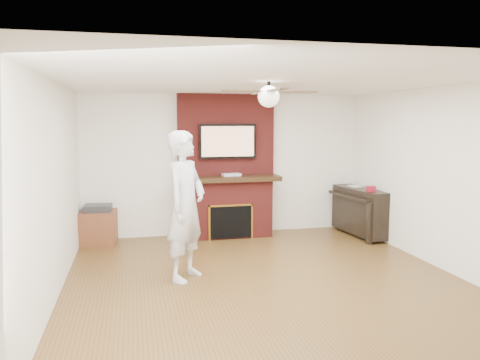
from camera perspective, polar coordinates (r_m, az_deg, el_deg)
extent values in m
cube|color=#543918|center=(6.08, 3.34, -13.19)|extent=(5.36, 5.86, 0.18)
cube|color=white|center=(5.73, 3.54, 12.82)|extent=(5.36, 5.86, 0.18)
cube|color=white|center=(8.50, -1.96, 1.93)|extent=(5.36, 0.18, 2.50)
cube|color=white|center=(3.18, 18.12, -7.27)|extent=(5.36, 0.18, 2.50)
cube|color=white|center=(5.61, -22.86, -1.33)|extent=(0.18, 5.86, 2.50)
cube|color=white|center=(6.94, 24.42, 0.12)|extent=(0.18, 5.86, 2.50)
cube|color=maroon|center=(8.27, -1.49, -3.46)|extent=(1.50, 0.50, 1.00)
cube|color=black|center=(8.16, -1.46, 0.24)|extent=(1.78, 0.64, 0.08)
cube|color=maroon|center=(8.28, -1.73, 5.54)|extent=(1.70, 0.20, 1.42)
cube|color=black|center=(8.07, -1.13, -5.14)|extent=(0.70, 0.06, 0.55)
cube|color=#BF8C2D|center=(8.00, -1.12, -3.12)|extent=(0.78, 0.02, 0.03)
cube|color=#BF8C2D|center=(7.99, -3.76, -5.27)|extent=(0.03, 0.02, 0.61)
cube|color=#BF8C2D|center=(8.14, 1.48, -5.03)|extent=(0.03, 0.02, 0.61)
cube|color=black|center=(8.14, -1.52, 4.74)|extent=(1.00, 0.07, 0.60)
cube|color=tan|center=(8.10, -1.47, 4.73)|extent=(0.92, 0.01, 0.52)
cylinder|color=black|center=(5.72, 3.53, 11.23)|extent=(0.04, 0.04, 0.14)
sphere|color=white|center=(5.71, 3.52, 10.13)|extent=(0.26, 0.26, 0.26)
cube|color=black|center=(5.81, 6.70, 10.63)|extent=(0.55, 0.11, 0.01)
cube|color=black|center=(6.03, 2.62, 10.54)|extent=(0.11, 0.55, 0.01)
cube|color=black|center=(5.63, 0.24, 10.79)|extent=(0.55, 0.11, 0.01)
cube|color=black|center=(5.40, 4.53, 10.93)|extent=(0.11, 0.55, 0.01)
imported|color=silver|center=(5.99, -6.64, -3.16)|extent=(0.79, 0.84, 1.91)
cube|color=brown|center=(8.16, -16.85, -5.54)|extent=(0.60, 0.60, 0.55)
cube|color=#2B2B2D|center=(8.10, -16.93, -3.28)|extent=(0.46, 0.38, 0.11)
cube|color=black|center=(8.58, 14.47, -3.65)|extent=(0.52, 1.33, 0.80)
cube|color=black|center=(8.03, 15.46, -5.14)|extent=(0.06, 0.10, 0.70)
cube|color=black|center=(9.04, 11.98, -3.67)|extent=(0.06, 0.10, 0.70)
cube|color=black|center=(8.43, 13.20, -1.94)|extent=(0.27, 1.20, 0.05)
cube|color=silver|center=(8.73, 13.81, -0.74)|extent=(0.18, 0.25, 0.01)
cube|color=#A9142B|center=(8.20, 15.69, -1.03)|extent=(0.12, 0.12, 0.09)
cube|color=silver|center=(8.14, -1.07, 0.66)|extent=(0.33, 0.22, 0.04)
cylinder|color=#CF4C18|center=(8.16, -1.85, -6.74)|extent=(0.07, 0.07, 0.13)
cylinder|color=#3E7B31|center=(8.23, -1.86, -6.72)|extent=(0.07, 0.07, 0.10)
cylinder|color=beige|center=(8.25, -1.03, -6.67)|extent=(0.08, 0.08, 0.11)
cylinder|color=#2F3D8E|center=(8.24, -0.55, -6.78)|extent=(0.06, 0.06, 0.08)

